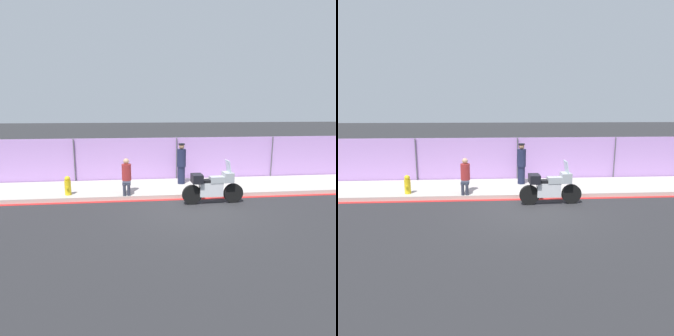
# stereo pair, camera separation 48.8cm
# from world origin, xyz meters

# --- Properties ---
(ground_plane) EXTENTS (120.00, 120.00, 0.00)m
(ground_plane) POSITION_xyz_m (0.00, 0.00, 0.00)
(ground_plane) COLOR #262628
(sidewalk) EXTENTS (33.22, 2.60, 0.15)m
(sidewalk) POSITION_xyz_m (0.00, 2.46, 0.08)
(sidewalk) COLOR #ADA89E
(sidewalk) RESTS_ON ground_plane
(curb_paint_stripe) EXTENTS (33.22, 0.18, 0.01)m
(curb_paint_stripe) POSITION_xyz_m (0.00, 1.07, 0.00)
(curb_paint_stripe) COLOR red
(curb_paint_stripe) RESTS_ON ground_plane
(storefront_fence) EXTENTS (31.56, 0.17, 2.00)m
(storefront_fence) POSITION_xyz_m (0.00, 3.85, 1.00)
(storefront_fence) COLOR #AD7FC6
(storefront_fence) RESTS_ON ground_plane
(motorcycle) EXTENTS (2.18, 0.53, 1.53)m
(motorcycle) POSITION_xyz_m (0.82, 0.49, 0.62)
(motorcycle) COLOR black
(motorcycle) RESTS_ON ground_plane
(officer_standing) EXTENTS (0.37, 0.37, 1.71)m
(officer_standing) POSITION_xyz_m (0.08, 2.81, 1.03)
(officer_standing) COLOR #191E38
(officer_standing) RESTS_ON sidewalk
(person_seated_on_curb) EXTENTS (0.35, 0.66, 1.31)m
(person_seated_on_curb) POSITION_xyz_m (-2.18, 1.61, 0.88)
(person_seated_on_curb) COLOR #2D3342
(person_seated_on_curb) RESTS_ON sidewalk
(fire_hydrant) EXTENTS (0.23, 0.28, 0.71)m
(fire_hydrant) POSITION_xyz_m (-4.33, 1.59, 0.50)
(fire_hydrant) COLOR gold
(fire_hydrant) RESTS_ON sidewalk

